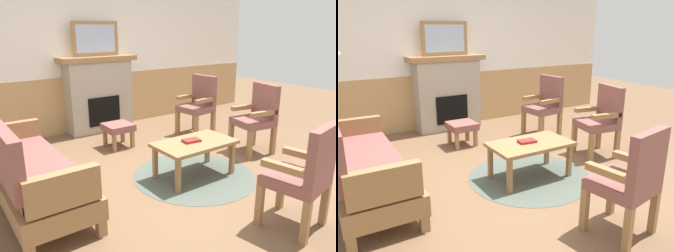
{
  "view_description": "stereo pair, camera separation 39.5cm",
  "coord_description": "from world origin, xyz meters",
  "views": [
    {
      "loc": [
        -2.38,
        -2.89,
        1.75
      ],
      "look_at": [
        0.0,
        0.35,
        0.55
      ],
      "focal_mm": 35.69,
      "sensor_mm": 36.0,
      "label": 1
    },
    {
      "loc": [
        -2.05,
        -3.1,
        1.75
      ],
      "look_at": [
        0.0,
        0.35,
        0.55
      ],
      "focal_mm": 35.69,
      "sensor_mm": 36.0,
      "label": 2
    }
  ],
  "objects": [
    {
      "name": "ground_plane",
      "position": [
        0.0,
        0.0,
        0.0
      ],
      "size": [
        14.0,
        14.0,
        0.0
      ],
      "primitive_type": "plane",
      "color": "brown"
    },
    {
      "name": "wall_back",
      "position": [
        0.0,
        2.6,
        1.31
      ],
      "size": [
        7.2,
        0.14,
        2.7
      ],
      "color": "white",
      "rests_on": "ground_plane"
    },
    {
      "name": "fireplace",
      "position": [
        0.0,
        2.35,
        0.65
      ],
      "size": [
        1.3,
        0.44,
        1.28
      ],
      "color": "#A39989",
      "rests_on": "ground_plane"
    },
    {
      "name": "framed_picture",
      "position": [
        0.0,
        2.35,
        1.56
      ],
      "size": [
        0.8,
        0.04,
        0.56
      ],
      "color": "olive",
      "rests_on": "fireplace"
    },
    {
      "name": "couch",
      "position": [
        -1.7,
        0.33,
        0.4
      ],
      "size": [
        0.7,
        1.8,
        0.98
      ],
      "color": "olive",
      "rests_on": "ground_plane"
    },
    {
      "name": "coffee_table",
      "position": [
        0.09,
        -0.07,
        0.39
      ],
      "size": [
        0.96,
        0.56,
        0.44
      ],
      "color": "olive",
      "rests_on": "ground_plane"
    },
    {
      "name": "round_rug",
      "position": [
        0.09,
        -0.07,
        0.0
      ],
      "size": [
        1.48,
        1.48,
        0.01
      ],
      "primitive_type": "cylinder",
      "color": "#4C564C",
      "rests_on": "ground_plane"
    },
    {
      "name": "book_on_table",
      "position": [
        0.06,
        -0.04,
        0.46
      ],
      "size": [
        0.22,
        0.16,
        0.03
      ],
      "primitive_type": "cube",
      "rotation": [
        0.0,
        0.0,
        -0.13
      ],
      "color": "maroon",
      "rests_on": "coffee_table"
    },
    {
      "name": "footstool",
      "position": [
        -0.16,
        1.4,
        0.28
      ],
      "size": [
        0.4,
        0.4,
        0.36
      ],
      "color": "olive",
      "rests_on": "ground_plane"
    },
    {
      "name": "armchair_near_fireplace",
      "position": [
        1.36,
        0.06,
        0.54
      ],
      "size": [
        0.56,
        0.56,
        0.98
      ],
      "color": "olive",
      "rests_on": "ground_plane"
    },
    {
      "name": "armchair_by_window_left",
      "position": [
        1.24,
        1.18,
        0.54
      ],
      "size": [
        0.53,
        0.53,
        0.98
      ],
      "color": "olive",
      "rests_on": "ground_plane"
    },
    {
      "name": "armchair_front_left",
      "position": [
        0.13,
        -1.46,
        0.54
      ],
      "size": [
        0.55,
        0.55,
        0.98
      ],
      "color": "olive",
      "rests_on": "ground_plane"
    }
  ]
}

